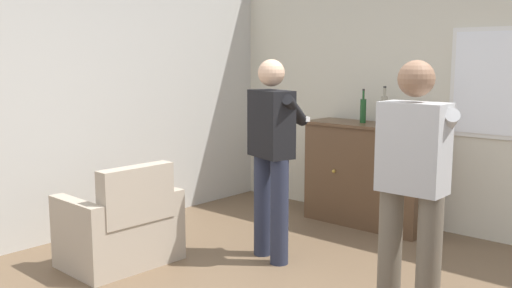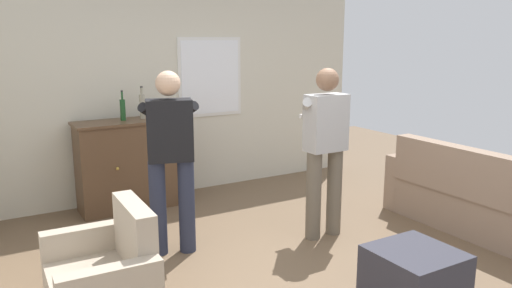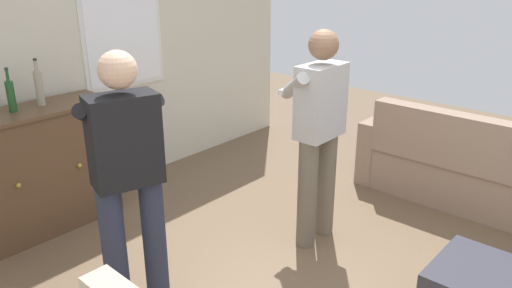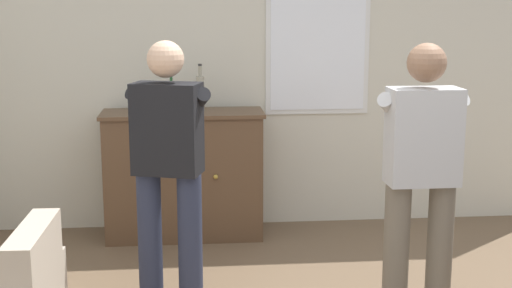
# 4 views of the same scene
# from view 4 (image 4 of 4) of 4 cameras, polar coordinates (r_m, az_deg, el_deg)

# --- Properties ---
(wall_back_with_window) EXTENTS (5.20, 0.15, 2.80)m
(wall_back_with_window) POSITION_cam_4_polar(r_m,az_deg,el_deg) (6.07, 1.14, 6.61)
(wall_back_with_window) COLOR beige
(wall_back_with_window) RESTS_ON ground
(sideboard_cabinet) EXTENTS (1.29, 0.49, 1.04)m
(sideboard_cabinet) POSITION_cam_4_polar(r_m,az_deg,el_deg) (5.82, -5.79, -2.45)
(sideboard_cabinet) COLOR brown
(sideboard_cabinet) RESTS_ON ground
(bottle_wine_green) EXTENTS (0.06, 0.06, 0.34)m
(bottle_wine_green) POSITION_cam_4_polar(r_m,az_deg,el_deg) (5.73, -6.78, 3.90)
(bottle_wine_green) COLOR #1E4C23
(bottle_wine_green) RESTS_ON sideboard_cabinet
(bottle_liquor_amber) EXTENTS (0.06, 0.06, 0.38)m
(bottle_liquor_amber) POSITION_cam_4_polar(r_m,az_deg,el_deg) (5.73, -4.47, 4.16)
(bottle_liquor_amber) COLOR gray
(bottle_liquor_amber) RESTS_ON sideboard_cabinet
(person_standing_left) EXTENTS (0.53, 0.52, 1.68)m
(person_standing_left) POSITION_cam_4_polar(r_m,az_deg,el_deg) (4.35, -7.00, -1.57)
(person_standing_left) COLOR #282D42
(person_standing_left) RESTS_ON ground
(person_standing_right) EXTENTS (0.56, 0.48, 1.68)m
(person_standing_right) POSITION_cam_4_polar(r_m,az_deg,el_deg) (4.18, 13.05, -2.31)
(person_standing_right) COLOR #6B6051
(person_standing_right) RESTS_ON ground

